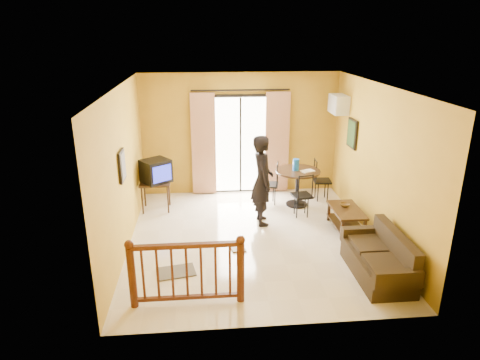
{
  "coord_description": "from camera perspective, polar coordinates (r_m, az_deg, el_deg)",
  "views": [
    {
      "loc": [
        -0.89,
        -7.1,
        3.69
      ],
      "look_at": [
        -0.22,
        0.2,
        1.09
      ],
      "focal_mm": 32.0,
      "sensor_mm": 36.0,
      "label": 1
    }
  ],
  "objects": [
    {
      "name": "television",
      "position": [
        9.14,
        -11.15,
        1.19
      ],
      "size": [
        0.72,
        0.71,
        0.48
      ],
      "rotation": [
        0.0,
        0.0,
        0.64
      ],
      "color": "black",
      "rests_on": "tv_table"
    },
    {
      "name": "room_shell",
      "position": [
        7.43,
        1.8,
        3.97
      ],
      "size": [
        5.0,
        5.0,
        5.0
      ],
      "color": "white",
      "rests_on": "ground"
    },
    {
      "name": "air_conditioner",
      "position": [
        9.65,
        12.99,
        9.82
      ],
      "size": [
        0.31,
        0.6,
        0.4
      ],
      "color": "silver",
      "rests_on": "room_shell"
    },
    {
      "name": "bowl",
      "position": [
        8.58,
        13.78,
        -3.25
      ],
      "size": [
        0.21,
        0.21,
        0.06
      ],
      "primitive_type": "imported",
      "rotation": [
        0.0,
        0.0,
        -0.19
      ],
      "color": "brown",
      "rests_on": "coffee_table"
    },
    {
      "name": "stair_balustrade",
      "position": [
        6.08,
        -7.13,
        -11.65
      ],
      "size": [
        1.63,
        0.13,
        1.04
      ],
      "color": "#471E0F",
      "rests_on": "ground"
    },
    {
      "name": "botanical_print",
      "position": [
        9.19,
        14.72,
        6.02
      ],
      "size": [
        0.05,
        0.5,
        0.6
      ],
      "color": "black",
      "rests_on": "room_shell"
    },
    {
      "name": "standing_person",
      "position": [
        8.36,
        3.0,
        -0.04
      ],
      "size": [
        0.47,
        0.68,
        1.8
      ],
      "primitive_type": "imported",
      "rotation": [
        0.0,
        0.0,
        1.63
      ],
      "color": "black",
      "rests_on": "ground"
    },
    {
      "name": "picture_left",
      "position": [
        7.35,
        -15.44,
        1.84
      ],
      "size": [
        0.05,
        0.42,
        0.52
      ],
      "color": "black",
      "rests_on": "room_shell"
    },
    {
      "name": "doormat",
      "position": [
        7.09,
        -8.51,
        -12.01
      ],
      "size": [
        0.66,
        0.51,
        0.02
      ],
      "primitive_type": "cube",
      "rotation": [
        0.0,
        0.0,
        0.19
      ],
      "color": "#544F43",
      "rests_on": "ground"
    },
    {
      "name": "balcony_door",
      "position": [
        9.9,
        0.06,
        4.83
      ],
      "size": [
        2.25,
        0.14,
        2.46
      ],
      "color": "black",
      "rests_on": "ground"
    },
    {
      "name": "dining_table",
      "position": [
        9.38,
        7.7,
        0.34
      ],
      "size": [
        0.97,
        0.97,
        0.81
      ],
      "color": "black",
      "rests_on": "ground"
    },
    {
      "name": "coffee_table",
      "position": [
        8.53,
        13.97,
        -4.64
      ],
      "size": [
        0.53,
        0.96,
        0.43
      ],
      "color": "black",
      "rests_on": "ground"
    },
    {
      "name": "sandals",
      "position": [
        7.67,
        -0.28,
        -9.14
      ],
      "size": [
        0.28,
        0.26,
        0.03
      ],
      "color": "brown",
      "rests_on": "ground"
    },
    {
      "name": "dining_chairs",
      "position": [
        9.55,
        7.59,
        -3.43
      ],
      "size": [
        1.69,
        1.29,
        0.95
      ],
      "color": "black",
      "rests_on": "ground"
    },
    {
      "name": "sofa",
      "position": [
        7.15,
        18.24,
        -10.1
      ],
      "size": [
        0.72,
        1.54,
        0.74
      ],
      "rotation": [
        0.0,
        0.0,
        0.0
      ],
      "color": "black",
      "rests_on": "ground"
    },
    {
      "name": "water_jug",
      "position": [
        9.28,
        7.47,
        2.04
      ],
      "size": [
        0.14,
        0.14,
        0.25
      ],
      "primitive_type": "cylinder",
      "color": "blue",
      "rests_on": "dining_table"
    },
    {
      "name": "tv_table",
      "position": [
        9.25,
        -11.22,
        -0.69
      ],
      "size": [
        0.64,
        0.53,
        0.64
      ],
      "color": "black",
      "rests_on": "ground"
    },
    {
      "name": "ground",
      "position": [
        8.05,
        1.67,
        -7.79
      ],
      "size": [
        5.0,
        5.0,
        0.0
      ],
      "primitive_type": "plane",
      "color": "beige",
      "rests_on": "ground"
    },
    {
      "name": "serving_tray",
      "position": [
        9.28,
        8.99,
        1.19
      ],
      "size": [
        0.33,
        0.27,
        0.02
      ],
      "primitive_type": "cube",
      "rotation": [
        0.0,
        0.0,
        0.39
      ],
      "color": "#EFE3CC",
      "rests_on": "dining_table"
    }
  ]
}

